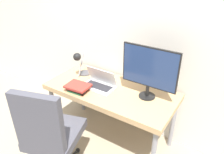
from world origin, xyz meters
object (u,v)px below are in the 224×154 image
object	(u,v)px
laptop	(100,83)
monitor	(149,70)
desk_lamp	(80,62)
office_chair	(49,132)
book_stack	(78,87)

from	to	relation	value
laptop	monitor	world-z (taller)	monitor
monitor	desk_lamp	size ratio (longest dim) A/B	1.83
monitor	office_chair	xyz separation A→B (m)	(-0.57, -0.85, -0.43)
monitor	desk_lamp	distance (m)	0.89
office_chair	book_stack	xyz separation A→B (m)	(-0.12, 0.55, 0.16)
monitor	book_stack	world-z (taller)	monitor
desk_lamp	office_chair	size ratio (longest dim) A/B	0.30
laptop	book_stack	size ratio (longest dim) A/B	1.36
desk_lamp	monitor	bearing A→B (deg)	1.75
desk_lamp	book_stack	world-z (taller)	desk_lamp
monitor	laptop	bearing A→B (deg)	-168.76
laptop	office_chair	xyz separation A→B (m)	(-0.03, -0.75, -0.16)
desk_lamp	laptop	bearing A→B (deg)	-13.12
monitor	desk_lamp	xyz separation A→B (m)	(-0.88, -0.03, -0.13)
monitor	book_stack	size ratio (longest dim) A/B	2.18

